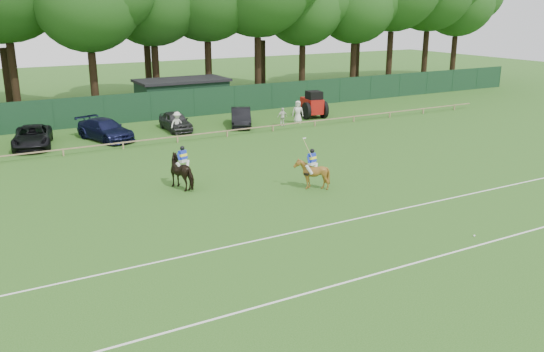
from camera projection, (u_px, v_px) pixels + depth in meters
ground at (294, 223)px, 26.51m from camera, size 160.00×160.00×0.00m
horse_dark at (183, 172)px, 31.34m from camera, size 1.65×2.38×1.84m
horse_chestnut at (312, 174)px, 31.19m from camera, size 1.70×1.82×1.70m
suv_black at (32, 137)px, 40.44m from camera, size 3.48×5.74×1.49m
sedan_navy at (105, 130)px, 42.61m from camera, size 3.79×5.76×1.55m
hatch_grey at (175, 121)px, 45.94m from camera, size 1.88×4.40×1.48m
estate_black at (241, 117)px, 47.56m from camera, size 3.32×4.77×1.49m
spectator_left at (177, 123)px, 44.37m from camera, size 1.26×0.89×1.78m
spectator_mid at (282, 117)px, 47.67m from camera, size 0.90×0.42×1.50m
spectator_right at (298, 112)px, 48.65m from camera, size 1.11×1.02×1.91m
rider_dark at (183, 158)px, 31.10m from camera, size 0.92×0.53×1.41m
rider_chestnut at (312, 160)px, 30.96m from camera, size 0.97×0.51×2.05m
polo_ball at (474, 236)px, 24.90m from camera, size 0.09×0.09×0.09m
pitch_lines at (339, 250)px, 23.59m from camera, size 60.00×5.10×0.01m
pitch_rail at (164, 138)px, 41.43m from camera, size 62.10×0.10×0.50m
perimeter_fence at (128, 108)px, 48.72m from camera, size 92.08×0.08×2.50m
utility_shed at (182, 95)px, 53.96m from camera, size 8.40×4.40×3.04m
tree_row at (126, 107)px, 56.70m from camera, size 96.00×12.00×21.00m
tractor at (313, 105)px, 51.05m from camera, size 2.29×3.08×2.38m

